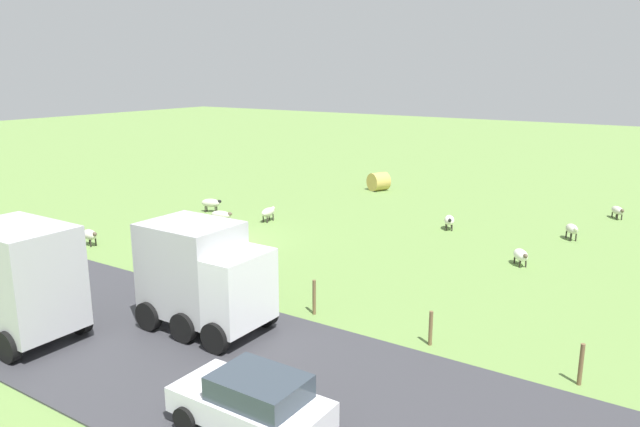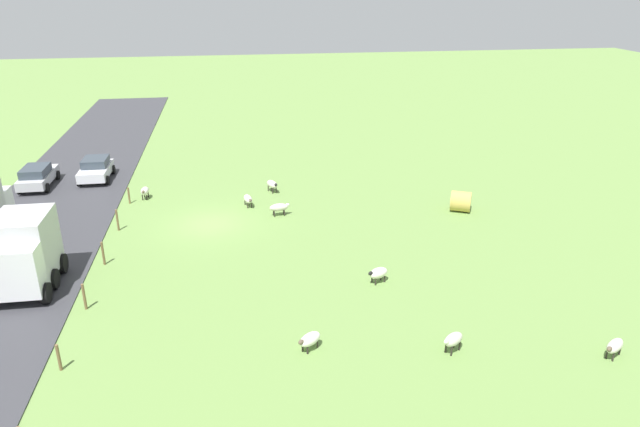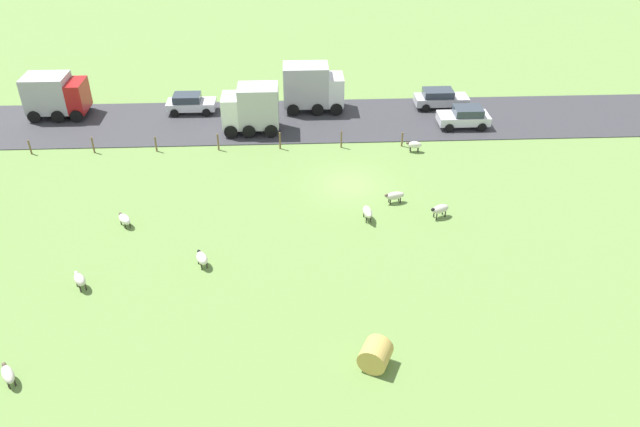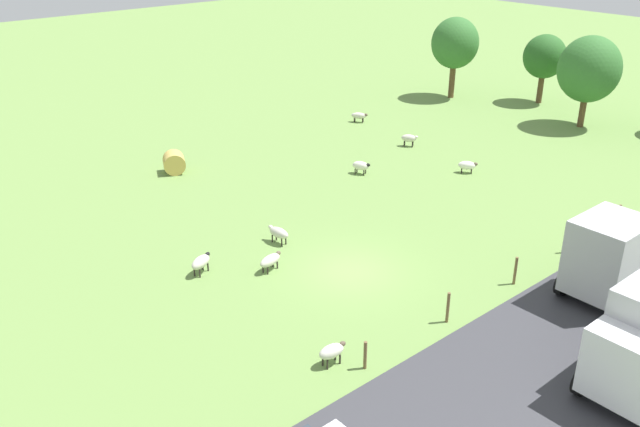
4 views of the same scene
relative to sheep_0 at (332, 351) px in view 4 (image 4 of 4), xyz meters
The scene contains 20 objects.
ground_plane 6.60m from the sheep_0, 131.00° to the left, with size 160.00×160.00×0.00m, color #6B8E47.
road_strip 7.47m from the sheep_0, 41.73° to the left, with size 8.00×80.00×0.06m, color #38383D.
sheep_0 is the anchor object (origin of this frame).
sheep_1 28.67m from the sheep_0, 134.39° to the left, with size 1.18×0.99×0.72m.
sheep_2 8.41m from the sheep_0, behind, with size 0.92×1.27×0.81m.
sheep_3 18.29m from the sheep_0, 133.01° to the left, with size 1.15×0.89×0.77m.
sheep_4 9.51m from the sheep_0, 153.51° to the left, with size 1.28×0.61×0.79m.
sheep_5 7.10m from the sheep_0, 160.37° to the left, with size 0.72×1.32×0.73m.
sheep_6 20.13m from the sheep_0, 114.97° to the left, with size 1.12×1.03×0.72m.
sheep_7 23.79m from the sheep_0, 126.09° to the left, with size 1.09×0.95×0.80m.
hay_bale_0 20.48m from the sheep_0, 165.34° to the left, with size 1.27×1.27×1.22m, color tan.
tree_0 33.17m from the sheep_0, 105.79° to the left, with size 4.28×4.28×6.40m.
tree_1 37.20m from the sheep_0, 123.02° to the left, with size 3.76×3.76×6.43m.
tree_2 38.11m from the sheep_0, 112.51° to the left, with size 3.29×3.29×5.37m.
fence_post_0 1.15m from the sheep_0, 38.23° to the left, with size 0.12×0.12×1.08m, color brown.
fence_post_1 5.14m from the sheep_0, 79.86° to the left, with size 0.12×0.12×1.28m, color brown.
fence_post_2 9.45m from the sheep_0, 84.51° to the left, with size 0.12×0.12×1.26m, color brown.
fence_post_3 13.79m from the sheep_0, 86.24° to the left, with size 0.12×0.12×1.25m, color brown.
fence_post_4 18.13m from the sheep_0, 87.14° to the left, with size 0.12×0.12×1.12m, color brown.
truck_2 12.17m from the sheep_0, 71.25° to the left, with size 2.65×4.12×3.48m.
Camera 4 is at (18.60, -17.81, 14.54)m, focal length 38.15 mm.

